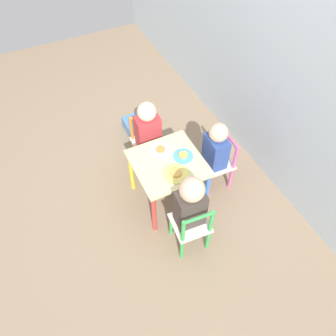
{
  "coord_description": "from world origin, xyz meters",
  "views": [
    {
      "loc": [
        1.45,
        -0.71,
        2.35
      ],
      "look_at": [
        0.0,
        0.0,
        0.4
      ],
      "focal_mm": 35.0,
      "sensor_mm": 36.0,
      "label": 1
    }
  ],
  "objects_px": {
    "plate_right": "(176,173)",
    "storage_bin": "(135,128)",
    "kids_table": "(168,169)",
    "plate_left": "(161,150)",
    "chair_pink": "(218,163)",
    "chair_green": "(191,226)",
    "child_right": "(189,205)",
    "chair_orange": "(147,142)",
    "plate_back": "(183,156)",
    "child_back": "(213,152)",
    "child_left": "(149,132)"
  },
  "relations": [
    {
      "from": "plate_right",
      "to": "storage_bin",
      "type": "bearing_deg",
      "value": 176.99
    },
    {
      "from": "kids_table",
      "to": "plate_left",
      "type": "relative_size",
      "value": 3.29
    },
    {
      "from": "plate_right",
      "to": "chair_pink",
      "type": "bearing_deg",
      "value": 103.17
    },
    {
      "from": "chair_green",
      "to": "chair_pink",
      "type": "bearing_deg",
      "value": -134.08
    },
    {
      "from": "child_right",
      "to": "storage_bin",
      "type": "relative_size",
      "value": 2.54
    },
    {
      "from": "chair_orange",
      "to": "child_right",
      "type": "xyz_separation_m",
      "value": [
        0.86,
        -0.05,
        0.2
      ]
    },
    {
      "from": "child_right",
      "to": "plate_back",
      "type": "relative_size",
      "value": 4.72
    },
    {
      "from": "child_right",
      "to": "plate_left",
      "type": "distance_m",
      "value": 0.53
    },
    {
      "from": "plate_right",
      "to": "plate_left",
      "type": "relative_size",
      "value": 1.2
    },
    {
      "from": "child_back",
      "to": "kids_table",
      "type": "bearing_deg",
      "value": -90.0
    },
    {
      "from": "kids_table",
      "to": "plate_back",
      "type": "bearing_deg",
      "value": 90.0
    },
    {
      "from": "chair_pink",
      "to": "plate_back",
      "type": "bearing_deg",
      "value": -91.06
    },
    {
      "from": "chair_green",
      "to": "child_right",
      "type": "distance_m",
      "value": 0.21
    },
    {
      "from": "kids_table",
      "to": "chair_pink",
      "type": "relative_size",
      "value": 1.04
    },
    {
      "from": "kids_table",
      "to": "chair_orange",
      "type": "height_order",
      "value": "chair_orange"
    },
    {
      "from": "chair_green",
      "to": "plate_right",
      "type": "xyz_separation_m",
      "value": [
        -0.33,
        0.04,
        0.23
      ]
    },
    {
      "from": "kids_table",
      "to": "child_back",
      "type": "bearing_deg",
      "value": 87.29
    },
    {
      "from": "child_right",
      "to": "plate_back",
      "type": "distance_m",
      "value": 0.43
    },
    {
      "from": "chair_pink",
      "to": "plate_right",
      "type": "bearing_deg",
      "value": -74.12
    },
    {
      "from": "child_back",
      "to": "chair_pink",
      "type": "bearing_deg",
      "value": 90.0
    },
    {
      "from": "storage_bin",
      "to": "child_back",
      "type": "bearing_deg",
      "value": 21.16
    },
    {
      "from": "child_back",
      "to": "plate_right",
      "type": "distance_m",
      "value": 0.42
    },
    {
      "from": "plate_right",
      "to": "storage_bin",
      "type": "height_order",
      "value": "plate_right"
    },
    {
      "from": "plate_right",
      "to": "plate_left",
      "type": "height_order",
      "value": "same"
    },
    {
      "from": "chair_orange",
      "to": "plate_right",
      "type": "height_order",
      "value": "chair_orange"
    },
    {
      "from": "chair_orange",
      "to": "plate_left",
      "type": "xyz_separation_m",
      "value": [
        0.33,
        -0.02,
        0.23
      ]
    },
    {
      "from": "chair_pink",
      "to": "plate_back",
      "type": "xyz_separation_m",
      "value": [
        -0.02,
        -0.33,
        0.23
      ]
    },
    {
      "from": "child_back",
      "to": "plate_right",
      "type": "bearing_deg",
      "value": -71.75
    },
    {
      "from": "kids_table",
      "to": "plate_right",
      "type": "distance_m",
      "value": 0.16
    },
    {
      "from": "plate_back",
      "to": "storage_bin",
      "type": "xyz_separation_m",
      "value": [
        -0.87,
        -0.08,
        -0.41
      ]
    },
    {
      "from": "kids_table",
      "to": "chair_green",
      "type": "bearing_deg",
      "value": -4.55
    },
    {
      "from": "chair_green",
      "to": "child_right",
      "type": "xyz_separation_m",
      "value": [
        -0.06,
        0.0,
        0.2
      ]
    },
    {
      "from": "child_right",
      "to": "child_back",
      "type": "relative_size",
      "value": 1.07
    },
    {
      "from": "chair_green",
      "to": "chair_pink",
      "type": "xyz_separation_m",
      "value": [
        -0.44,
        0.5,
        0.0
      ]
    },
    {
      "from": "chair_orange",
      "to": "child_right",
      "type": "bearing_deg",
      "value": -91.05
    },
    {
      "from": "plate_right",
      "to": "plate_left",
      "type": "xyz_separation_m",
      "value": [
        -0.26,
        0.0,
        -0.0
      ]
    },
    {
      "from": "chair_green",
      "to": "plate_back",
      "type": "xyz_separation_m",
      "value": [
        -0.46,
        0.17,
        0.23
      ]
    },
    {
      "from": "chair_green",
      "to": "plate_back",
      "type": "height_order",
      "value": "chair_green"
    },
    {
      "from": "chair_orange",
      "to": "plate_right",
      "type": "distance_m",
      "value": 0.63
    },
    {
      "from": "kids_table",
      "to": "chair_orange",
      "type": "xyz_separation_m",
      "value": [
        -0.46,
        0.02,
        -0.14
      ]
    },
    {
      "from": "kids_table",
      "to": "chair_orange",
      "type": "relative_size",
      "value": 1.04
    },
    {
      "from": "child_back",
      "to": "storage_bin",
      "type": "bearing_deg",
      "value": -156.13
    },
    {
      "from": "plate_left",
      "to": "child_left",
      "type": "bearing_deg",
      "value": 176.6
    },
    {
      "from": "chair_orange",
      "to": "child_right",
      "type": "height_order",
      "value": "child_right"
    },
    {
      "from": "chair_green",
      "to": "plate_back",
      "type": "relative_size",
      "value": 3.24
    },
    {
      "from": "kids_table",
      "to": "child_back",
      "type": "relative_size",
      "value": 0.76
    },
    {
      "from": "kids_table",
      "to": "child_left",
      "type": "relative_size",
      "value": 0.73
    },
    {
      "from": "child_back",
      "to": "plate_left",
      "type": "relative_size",
      "value": 4.33
    },
    {
      "from": "chair_green",
      "to": "child_left",
      "type": "xyz_separation_m",
      "value": [
        -0.86,
        0.05,
        0.18
      ]
    },
    {
      "from": "child_left",
      "to": "plate_left",
      "type": "relative_size",
      "value": 4.5
    }
  ]
}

